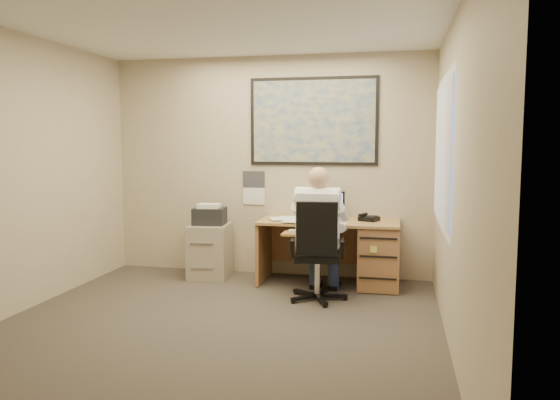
% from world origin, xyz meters
% --- Properties ---
extents(room_shell, '(4.00, 4.50, 2.70)m').
position_xyz_m(room_shell, '(0.00, 0.00, 1.35)').
color(room_shell, '#3C352E').
rests_on(room_shell, ground).
extents(desk, '(1.60, 0.97, 1.07)m').
position_xyz_m(desk, '(1.13, 1.90, 0.44)').
color(desk, '#B0854B').
rests_on(desk, ground).
extents(world_map, '(1.56, 0.03, 1.06)m').
position_xyz_m(world_map, '(0.55, 2.23, 1.90)').
color(world_map, '#1E4C93').
rests_on(world_map, room_shell).
extents(wall_calendar, '(0.28, 0.01, 0.42)m').
position_xyz_m(wall_calendar, '(-0.20, 2.24, 1.08)').
color(wall_calendar, white).
rests_on(wall_calendar, room_shell).
extents(window_blinds, '(0.06, 1.40, 1.30)m').
position_xyz_m(window_blinds, '(1.97, 0.80, 1.55)').
color(window_blinds, silver).
rests_on(window_blinds, room_shell).
extents(filing_cabinet, '(0.52, 0.60, 0.91)m').
position_xyz_m(filing_cabinet, '(-0.67, 1.91, 0.39)').
color(filing_cabinet, '#A19482').
rests_on(filing_cabinet, ground).
extents(office_chair, '(0.70, 0.70, 1.06)m').
position_xyz_m(office_chair, '(0.76, 1.16, 0.31)').
color(office_chair, black).
rests_on(office_chair, ground).
extents(person, '(0.63, 0.87, 1.39)m').
position_xyz_m(person, '(0.76, 1.24, 0.70)').
color(person, white).
rests_on(person, office_chair).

